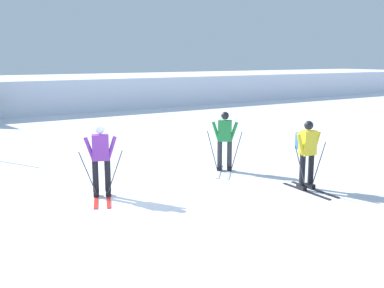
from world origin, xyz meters
TOP-DOWN VIEW (x-y plane):
  - ground_plane at (0.00, 0.00)m, footprint 120.00×120.00m
  - skier_green at (3.35, 1.36)m, footprint 1.32×1.46m
  - skier_purple at (-0.55, 0.97)m, footprint 0.96×1.62m
  - skier_yellow at (3.91, -1.21)m, footprint 1.00×1.62m

SIDE VIEW (x-z plane):
  - ground_plane at x=0.00m, z-range 0.00..0.00m
  - skier_purple at x=-0.55m, z-range 0.06..1.77m
  - skier_green at x=3.35m, z-range 0.06..1.77m
  - skier_yellow at x=3.91m, z-range 0.10..1.81m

